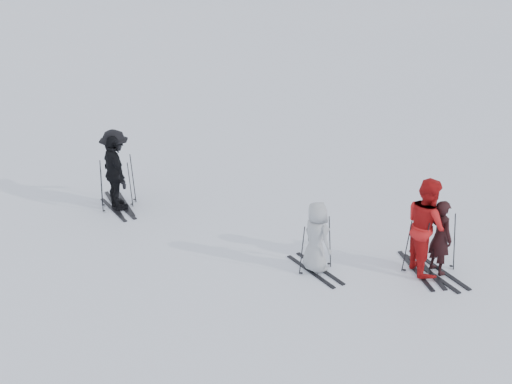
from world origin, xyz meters
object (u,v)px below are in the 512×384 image
at_px(skier_uphill_left, 115,174).
at_px(skier_near_dark, 440,238).
at_px(skier_red, 426,227).
at_px(skier_grey, 316,238).
at_px(skier_uphill_far, 116,169).

bearing_deg(skier_uphill_left, skier_near_dark, -146.12).
distance_m(skier_red, skier_grey, 2.22).
distance_m(skier_uphill_left, skier_uphill_far, 0.32).
bearing_deg(skier_uphill_left, skier_red, -146.43).
bearing_deg(skier_uphill_far, skier_uphill_left, 161.48).
xyz_separation_m(skier_red, skier_grey, (-1.77, 1.32, -0.26)).
distance_m(skier_near_dark, skier_grey, 2.49).
relative_size(skier_near_dark, skier_red, 0.79).
height_order(skier_near_dark, skier_uphill_far, skier_uphill_far).
xyz_separation_m(skier_uphill_left, skier_uphill_far, (0.16, 0.27, 0.02)).
bearing_deg(skier_near_dark, skier_uphill_far, 39.19).
xyz_separation_m(skier_near_dark, skier_uphill_far, (-3.74, 7.04, 0.18)).
height_order(skier_near_dark, skier_grey, skier_near_dark).
bearing_deg(skier_grey, skier_near_dark, -124.49).
bearing_deg(skier_near_dark, skier_red, 49.21).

